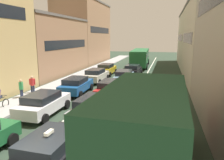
# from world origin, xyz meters

# --- Properties ---
(sidewalk_left) EXTENTS (2.60, 64.00, 0.14)m
(sidewalk_left) POSITION_xyz_m (-6.70, 20.00, 0.07)
(sidewalk_left) COLOR #999999
(sidewalk_left) RESTS_ON ground
(lane_stripe_left) EXTENTS (0.16, 60.00, 0.01)m
(lane_stripe_left) POSITION_xyz_m (-1.70, 20.00, 0.01)
(lane_stripe_left) COLOR silver
(lane_stripe_left) RESTS_ON ground
(lane_stripe_right) EXTENTS (0.16, 60.00, 0.01)m
(lane_stripe_right) POSITION_xyz_m (1.70, 20.00, 0.01)
(lane_stripe_right) COLOR silver
(lane_stripe_right) RESTS_ON ground
(building_row_left) EXTENTS (7.20, 43.90, 13.19)m
(building_row_left) POSITION_xyz_m (-12.00, 21.36, 5.70)
(building_row_left) COLOR tan
(building_row_left) RESTS_ON ground
(building_row_right) EXTENTS (7.20, 43.90, 13.13)m
(building_row_right) POSITION_xyz_m (9.90, 20.19, 5.43)
(building_row_right) COLOR beige
(building_row_right) RESTS_ON ground
(removalist_box_truck) EXTENTS (2.94, 7.78, 3.58)m
(removalist_box_truck) POSITION_xyz_m (3.69, 2.35, 1.97)
(removalist_box_truck) COLOR #A51E1E
(removalist_box_truck) RESTS_ON ground
(taxi_centre_lane_front) EXTENTS (2.16, 4.35, 1.66)m
(taxi_centre_lane_front) POSITION_xyz_m (0.16, 1.97, 0.80)
(taxi_centre_lane_front) COLOR black
(taxi_centre_lane_front) RESTS_ON ground
(sedan_centre_lane_second) EXTENTS (2.25, 4.39, 1.49)m
(sedan_centre_lane_second) POSITION_xyz_m (0.05, 7.24, 0.80)
(sedan_centre_lane_second) COLOR gray
(sedan_centre_lane_second) RESTS_ON ground
(wagon_left_lane_second) EXTENTS (2.08, 4.31, 1.49)m
(wagon_left_lane_second) POSITION_xyz_m (-3.45, 7.28, 0.80)
(wagon_left_lane_second) COLOR silver
(wagon_left_lane_second) RESTS_ON ground
(hatchback_centre_lane_third) EXTENTS (2.08, 4.31, 1.49)m
(hatchback_centre_lane_third) POSITION_xyz_m (-0.19, 12.34, 0.80)
(hatchback_centre_lane_third) COLOR #A51E1E
(hatchback_centre_lane_third) RESTS_ON ground
(sedan_left_lane_third) EXTENTS (2.14, 4.34, 1.49)m
(sedan_left_lane_third) POSITION_xyz_m (-3.55, 12.85, 0.80)
(sedan_left_lane_third) COLOR #194C8C
(sedan_left_lane_third) RESTS_ON ground
(coupe_centre_lane_fourth) EXTENTS (2.29, 4.41, 1.49)m
(coupe_centre_lane_fourth) POSITION_xyz_m (-0.18, 18.13, 0.80)
(coupe_centre_lane_fourth) COLOR #759EB7
(coupe_centre_lane_fourth) RESTS_ON ground
(sedan_left_lane_fourth) EXTENTS (2.18, 4.36, 1.49)m
(sedan_left_lane_fourth) POSITION_xyz_m (-3.46, 18.20, 0.80)
(sedan_left_lane_fourth) COLOR beige
(sedan_left_lane_fourth) RESTS_ON ground
(sedan_centre_lane_fifth) EXTENTS (2.18, 4.36, 1.49)m
(sedan_centre_lane_fifth) POSITION_xyz_m (0.04, 22.90, 0.80)
(sedan_centre_lane_fifth) COLOR black
(sedan_centre_lane_fifth) RESTS_ON ground
(sedan_left_lane_fifth) EXTENTS (2.09, 4.31, 1.49)m
(sedan_left_lane_fifth) POSITION_xyz_m (-3.59, 23.03, 0.80)
(sedan_left_lane_fifth) COLOR #B29319
(sedan_left_lane_fifth) RESTS_ON ground
(sedan_right_lane_behind_truck) EXTENTS (2.27, 4.40, 1.49)m
(sedan_right_lane_behind_truck) POSITION_xyz_m (3.58, 9.08, 0.80)
(sedan_right_lane_behind_truck) COLOR #19592D
(sedan_right_lane_behind_truck) RESTS_ON ground
(bus_mid_queue_primary) EXTENTS (3.17, 10.60, 2.90)m
(bus_mid_queue_primary) POSITION_xyz_m (-0.13, 32.09, 1.76)
(bus_mid_queue_primary) COLOR #1E6033
(bus_mid_queue_primary) RESTS_ON ground
(pedestrian_near_kerb) EXTENTS (0.34, 0.54, 1.66)m
(pedestrian_near_kerb) POSITION_xyz_m (-7.23, 10.12, 0.95)
(pedestrian_near_kerb) COLOR #262D47
(pedestrian_near_kerb) RESTS_ON ground
(pedestrian_mid_sidewalk) EXTENTS (0.51, 0.34, 1.66)m
(pedestrian_mid_sidewalk) POSITION_xyz_m (-7.24, 11.68, 0.95)
(pedestrian_mid_sidewalk) COLOR #262D47
(pedestrian_mid_sidewalk) RESTS_ON ground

